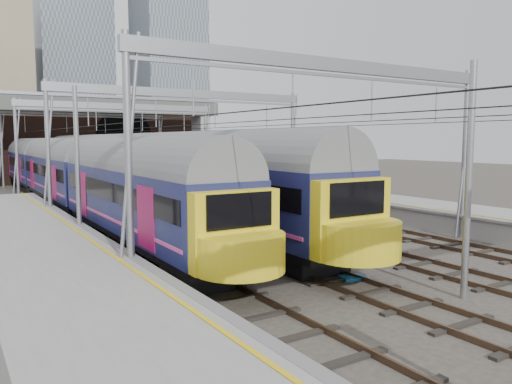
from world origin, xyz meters
TOP-DOWN VIEW (x-y plane):
  - platform_left at (-10.18, 2.50)m, footprint 4.32×55.00m
  - tracks at (0.00, 15.00)m, footprint 14.40×80.00m
  - overhead_line at (0.00, 21.49)m, footprint 16.80×80.00m
  - retaining_wall at (1.40, 51.93)m, footprint 28.00×2.75m
  - overbridge at (0.00, 46.00)m, footprint 28.00×3.00m
  - city_skyline at (2.73, 70.48)m, footprint 37.50×27.50m
  - train_main at (-2.00, 39.86)m, footprint 3.06×70.71m
  - train_second at (-6.00, 29.66)m, footprint 2.84×49.30m
  - equip_cover_a at (0.83, 7.71)m, footprint 1.06×0.84m
  - equip_cover_b at (-1.34, 5.31)m, footprint 1.01×0.82m

SIDE VIEW (x-z plane):
  - tracks at x=0.00m, z-range -0.09..0.13m
  - equip_cover_b at x=-1.34m, z-range 0.00..0.10m
  - equip_cover_a at x=0.83m, z-range 0.00..0.11m
  - platform_left at x=-10.18m, z-range -0.01..1.11m
  - train_second at x=-6.00m, z-range 0.07..4.95m
  - train_main at x=-2.00m, z-range 0.06..5.24m
  - retaining_wall at x=1.40m, z-range -0.17..8.83m
  - overhead_line at x=0.00m, z-range 2.57..10.57m
  - overbridge at x=0.00m, z-range 2.64..11.89m
  - city_skyline at x=2.73m, z-range -12.91..47.09m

